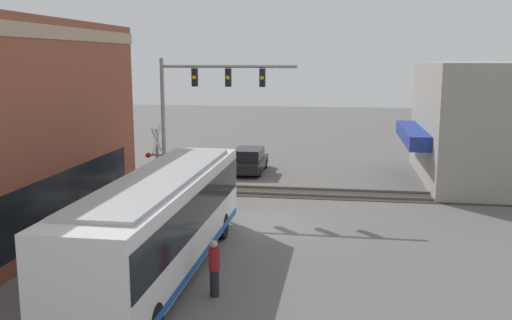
{
  "coord_description": "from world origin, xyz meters",
  "views": [
    {
      "loc": [
        -23.27,
        -2.95,
        7.03
      ],
      "look_at": [
        2.58,
        1.06,
        2.33
      ],
      "focal_mm": 40.0,
      "sensor_mm": 36.0,
      "label": 1
    }
  ],
  "objects_px": {
    "pedestrian_at_crossing": "(183,186)",
    "city_bus": "(162,220)",
    "parked_car_black": "(249,161)",
    "pedestrian_near_bus": "(214,268)",
    "crossing_signal": "(157,155)"
  },
  "relations": [
    {
      "from": "pedestrian_at_crossing",
      "to": "city_bus",
      "type": "bearing_deg",
      "value": -168.04
    },
    {
      "from": "parked_car_black",
      "to": "pedestrian_near_bus",
      "type": "xyz_separation_m",
      "value": [
        -18.61,
        -2.07,
        0.18
      ]
    },
    {
      "from": "pedestrian_at_crossing",
      "to": "pedestrian_near_bus",
      "type": "relative_size",
      "value": 1.03
    },
    {
      "from": "pedestrian_at_crossing",
      "to": "pedestrian_near_bus",
      "type": "distance_m",
      "value": 11.18
    },
    {
      "from": "parked_car_black",
      "to": "city_bus",
      "type": "bearing_deg",
      "value": 180.0
    },
    {
      "from": "city_bus",
      "to": "parked_car_black",
      "type": "xyz_separation_m",
      "value": [
        17.14,
        -0.0,
        -1.15
      ]
    },
    {
      "from": "city_bus",
      "to": "crossing_signal",
      "type": "xyz_separation_m",
      "value": [
        9.46,
        3.31,
        0.44
      ]
    },
    {
      "from": "city_bus",
      "to": "pedestrian_at_crossing",
      "type": "distance_m",
      "value": 9.23
    },
    {
      "from": "parked_car_black",
      "to": "pedestrian_near_bus",
      "type": "relative_size",
      "value": 2.6
    },
    {
      "from": "pedestrian_at_crossing",
      "to": "pedestrian_near_bus",
      "type": "height_order",
      "value": "pedestrian_at_crossing"
    },
    {
      "from": "crossing_signal",
      "to": "city_bus",
      "type": "bearing_deg",
      "value": -160.71
    },
    {
      "from": "pedestrian_near_bus",
      "to": "crossing_signal",
      "type": "bearing_deg",
      "value": 26.21
    },
    {
      "from": "parked_car_black",
      "to": "pedestrian_at_crossing",
      "type": "height_order",
      "value": "pedestrian_at_crossing"
    },
    {
      "from": "city_bus",
      "to": "crossing_signal",
      "type": "bearing_deg",
      "value": 19.29
    },
    {
      "from": "pedestrian_near_bus",
      "to": "pedestrian_at_crossing",
      "type": "bearing_deg",
      "value": 20.8
    }
  ]
}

